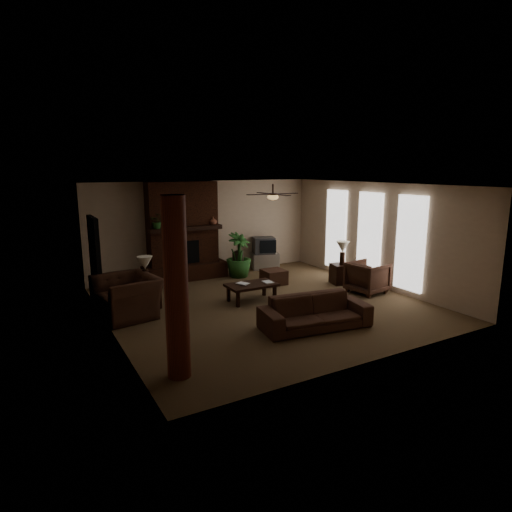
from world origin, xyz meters
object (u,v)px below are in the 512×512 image
tv_stand (265,261)px  floor_plant (239,265)px  coffee_table (252,286)px  side_table_left (147,296)px  armchair_left (127,290)px  floor_vase (238,261)px  armchair_right (368,276)px  log_column (176,289)px  sofa (315,307)px  lamp_left (145,265)px  side_table_right (341,274)px  ottoman (274,277)px  lamp_right (343,249)px

tv_stand → floor_plant: (-1.19, -0.50, 0.12)m
coffee_table → side_table_left: 2.46m
armchair_left → floor_vase: bearing=108.8°
armchair_right → floor_vase: 3.87m
log_column → sofa: log_column is taller
sofa → tv_stand: size_ratio=2.61×
armchair_right → armchair_left: bearing=70.1°
lamp_left → side_table_right: lamp_left is taller
sofa → floor_plant: (0.55, 4.43, -0.07)m
sofa → armchair_left: bearing=149.1°
tv_stand → side_table_left: size_ratio=1.55×
coffee_table → side_table_left: side_table_left is taller
side_table_right → floor_vase: bearing=132.7°
sofa → floor_plant: size_ratio=1.69×
lamp_left → ottoman: bearing=4.2°
armchair_left → armchair_right: size_ratio=1.52×
coffee_table → tv_stand: bearing=54.0°
tv_stand → floor_plant: size_ratio=0.65×
floor_plant → side_table_left: size_ratio=2.38×
tv_stand → lamp_left: size_ratio=1.31×
coffee_table → lamp_right: lamp_right is taller
coffee_table → lamp_left: lamp_left is taller
floor_plant → armchair_right: bearing=-55.6°
ottoman → armchair_left: bearing=-170.6°
log_column → coffee_table: bearing=44.7°
log_column → tv_stand: (4.83, 5.55, -1.15)m
armchair_left → floor_plant: bearing=107.3°
log_column → armchair_left: bearing=90.7°
armchair_right → floor_vase: bearing=24.4°
armchair_right → log_column: bearing=100.7°
sofa → armchair_right: 2.98m
floor_vase → lamp_right: (2.06, -2.28, 0.57)m
log_column → lamp_right: (5.75, 2.92, -0.40)m
sofa → log_column: bearing=-160.4°
armchair_left → side_table_right: armchair_left is taller
lamp_right → tv_stand: bearing=109.5°
armchair_right → coffee_table: 3.07m
lamp_right → floor_plant: bearing=135.0°
coffee_table → side_table_right: (2.94, 0.18, -0.10)m
floor_vase → side_table_right: (2.07, -2.24, -0.16)m
log_column → armchair_right: 6.16m
sofa → side_table_left: bearing=140.1°
tv_stand → sofa: bearing=-94.1°
tv_stand → lamp_left: (-4.34, -1.97, 0.75)m
sofa → tv_stand: bearing=78.8°
lamp_right → coffee_table: bearing=-177.3°
armchair_right → side_table_right: bearing=-7.7°
floor_vase → side_table_left: (-3.21, -1.68, -0.16)m
side_table_right → tv_stand: bearing=109.9°
ottoman → floor_vase: (-0.42, 1.36, 0.23)m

